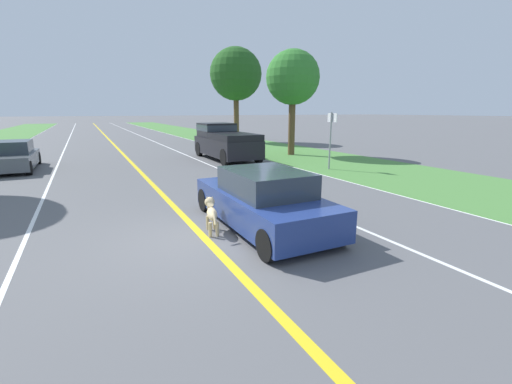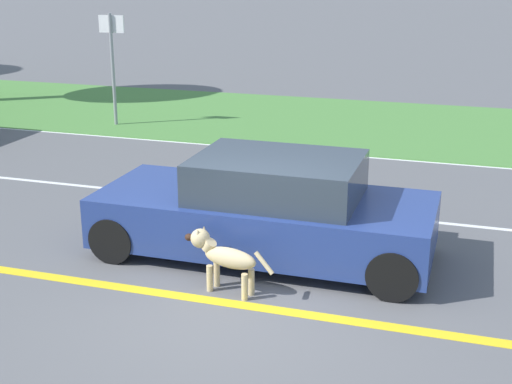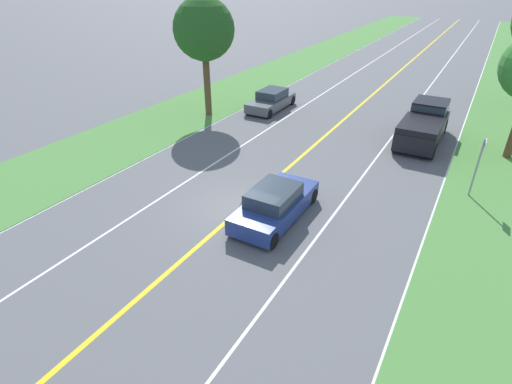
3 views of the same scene
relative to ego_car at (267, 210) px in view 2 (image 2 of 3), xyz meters
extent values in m
plane|color=#5B5B5E|center=(-1.52, -0.10, -0.64)|extent=(400.00, 400.00, 0.00)
cube|color=yellow|center=(-1.52, -0.10, -0.64)|extent=(0.18, 160.00, 0.01)
cube|color=white|center=(5.48, -0.10, -0.64)|extent=(0.14, 160.00, 0.01)
cube|color=white|center=(1.98, -0.10, -0.64)|extent=(0.10, 160.00, 0.01)
cube|color=#4C843D|center=(8.48, -0.10, -0.63)|extent=(6.00, 160.00, 0.03)
cube|color=navy|center=(0.00, 0.04, -0.14)|extent=(1.83, 4.46, 0.67)
cube|color=#2D3842|center=(0.00, -0.14, 0.47)|extent=(1.57, 2.14, 0.54)
cylinder|color=black|center=(0.82, 1.87, -0.33)|extent=(0.22, 0.62, 0.62)
cylinder|color=black|center=(0.82, -1.79, -0.33)|extent=(0.22, 0.62, 0.62)
cylinder|color=black|center=(-0.82, 1.87, -0.33)|extent=(0.22, 0.62, 0.62)
cylinder|color=black|center=(-0.82, -1.79, -0.33)|extent=(0.22, 0.62, 0.62)
ellipsoid|color=#D1B784|center=(-1.25, 0.08, -0.19)|extent=(0.37, 0.73, 0.24)
cylinder|color=#D1B784|center=(-1.12, 0.30, -0.48)|extent=(0.08, 0.08, 0.33)
cylinder|color=#D1B784|center=(-1.22, -0.18, -0.48)|extent=(0.08, 0.08, 0.33)
cylinder|color=#D1B784|center=(-1.27, 0.34, -0.48)|extent=(0.08, 0.08, 0.33)
cylinder|color=#D1B784|center=(-1.38, -0.14, -0.48)|extent=(0.08, 0.08, 0.33)
cylinder|color=#D1B784|center=(-1.18, 0.37, -0.09)|extent=(0.18, 0.22, 0.19)
sphere|color=#D1B784|center=(-1.16, 0.49, -0.02)|extent=(0.28, 0.28, 0.24)
ellipsoid|color=#331E14|center=(-1.12, 0.65, -0.04)|extent=(0.13, 0.13, 0.09)
cone|color=tan|center=(-1.10, 0.47, 0.07)|extent=(0.09, 0.09, 0.11)
cone|color=tan|center=(-1.22, 0.49, 0.07)|extent=(0.09, 0.09, 0.11)
cylinder|color=#D1B784|center=(-1.35, -0.37, -0.15)|extent=(0.11, 0.27, 0.26)
cylinder|color=gray|center=(6.56, 5.81, 0.69)|extent=(0.08, 0.08, 2.66)
cube|color=white|center=(6.61, 5.81, 1.76)|extent=(0.03, 0.64, 0.40)
camera|label=1|loc=(-3.65, -6.96, 2.07)|focal=24.00mm
camera|label=2|loc=(-8.57, -2.57, 3.16)|focal=50.00mm
camera|label=3|loc=(6.04, -12.00, 8.10)|focal=28.00mm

